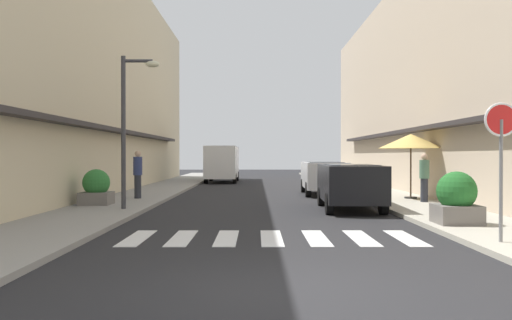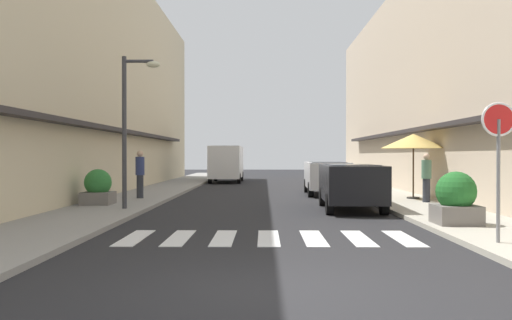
{
  "view_description": "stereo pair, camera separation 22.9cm",
  "coord_description": "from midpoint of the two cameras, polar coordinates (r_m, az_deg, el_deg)",
  "views": [
    {
      "loc": [
        -0.33,
        -6.85,
        1.76
      ],
      "look_at": [
        -0.43,
        15.45,
        1.57
      ],
      "focal_mm": 37.17,
      "sensor_mm": 36.0,
      "label": 1
    },
    {
      "loc": [
        -0.1,
        -6.85,
        1.76
      ],
      "look_at": [
        -0.43,
        15.45,
        1.57
      ],
      "focal_mm": 37.17,
      "sensor_mm": 36.0,
      "label": 2
    }
  ],
  "objects": [
    {
      "name": "delivery_van",
      "position": [
        34.74,
        -2.99,
        -0.09
      ],
      "size": [
        2.03,
        5.41,
        2.37
      ],
      "color": "silver",
      "rests_on": "ground_plane"
    },
    {
      "name": "sidewalk_left",
      "position": [
        23.09,
        -11.35,
        -3.73
      ],
      "size": [
        2.68,
        54.82,
        0.12
      ],
      "primitive_type": "cube",
      "color": "gray",
      "rests_on": "ground_plane"
    },
    {
      "name": "parked_car_near",
      "position": [
        17.26,
        10.55,
        -2.29
      ],
      "size": [
        1.93,
        4.28,
        1.47
      ],
      "color": "black",
      "rests_on": "ground_plane"
    },
    {
      "name": "parked_car_mid",
      "position": [
        23.8,
        7.87,
        -1.52
      ],
      "size": [
        1.89,
        4.41,
        1.47
      ],
      "color": "silver",
      "rests_on": "ground_plane"
    },
    {
      "name": "building_row_right",
      "position": [
        25.4,
        22.15,
        7.89
      ],
      "size": [
        5.5,
        37.24,
        10.1
      ],
      "color": "#C6B299",
      "rests_on": "ground_plane"
    },
    {
      "name": "pedestrian_walking_near",
      "position": [
        19.54,
        18.19,
        -1.7
      ],
      "size": [
        0.34,
        0.34,
        1.7
      ],
      "rotation": [
        0.0,
        0.0,
        5.42
      ],
      "color": "#282B33",
      "rests_on": "sidewalk_right"
    },
    {
      "name": "planter_corner",
      "position": [
        13.59,
        21.18,
        -3.96
      ],
      "size": [
        1.0,
        1.0,
        1.26
      ],
      "color": "slate",
      "rests_on": "sidewalk_right"
    },
    {
      "name": "pedestrian_walking_far",
      "position": [
        20.74,
        -12.07,
        -1.36
      ],
      "size": [
        0.34,
        0.34,
        1.82
      ],
      "rotation": [
        0.0,
        0.0,
        6.09
      ],
      "color": "#282B33",
      "rests_on": "sidewalk_left"
    },
    {
      "name": "ground_plane",
      "position": [
        22.58,
        1.4,
        -3.97
      ],
      "size": [
        86.15,
        86.15,
        0.0
      ],
      "primitive_type": "plane",
      "color": "#232326"
    },
    {
      "name": "street_lamp",
      "position": [
        16.8,
        -12.92,
        4.84
      ],
      "size": [
        1.19,
        0.28,
        4.69
      ],
      "color": "#38383D",
      "rests_on": "sidewalk_left"
    },
    {
      "name": "cafe_umbrella",
      "position": [
        20.98,
        16.88,
        1.93
      ],
      "size": [
        2.43,
        2.43,
        2.46
      ],
      "color": "#262626",
      "rests_on": "sidewalk_right"
    },
    {
      "name": "planter_midblock",
      "position": [
        18.49,
        -16.3,
        -2.91
      ],
      "size": [
        0.98,
        0.98,
        1.18
      ],
      "color": "slate",
      "rests_on": "sidewalk_left"
    },
    {
      "name": "building_row_left",
      "position": [
        25.3,
        -19.53,
        8.73
      ],
      "size": [
        5.5,
        37.24,
        10.79
      ],
      "color": "beige",
      "rests_on": "ground_plane"
    },
    {
      "name": "round_street_sign",
      "position": [
        10.98,
        25.19,
        2.45
      ],
      "size": [
        0.65,
        0.07,
        2.64
      ],
      "color": "slate",
      "rests_on": "sidewalk_right"
    },
    {
      "name": "crosswalk",
      "position": [
        11.34,
        1.95,
        -8.39
      ],
      "size": [
        6.15,
        2.2,
        0.01
      ],
      "color": "silver",
      "rests_on": "ground_plane"
    },
    {
      "name": "sidewalk_right",
      "position": [
        23.19,
        14.09,
        -3.72
      ],
      "size": [
        2.68,
        54.82,
        0.12
      ],
      "primitive_type": "cube",
      "color": "#ADA899",
      "rests_on": "ground_plane"
    }
  ]
}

